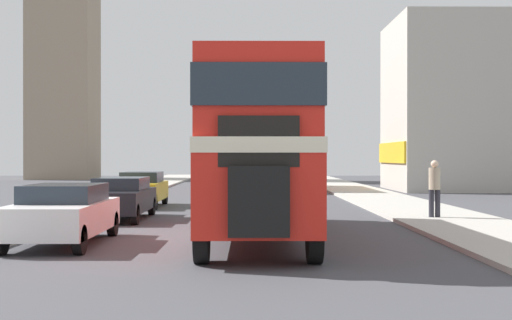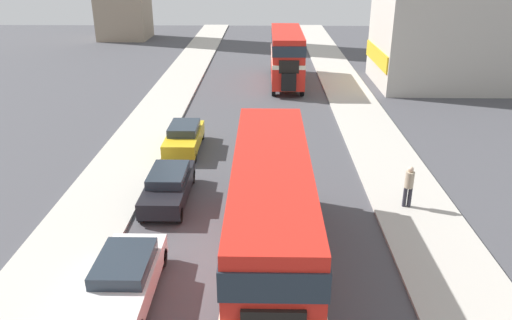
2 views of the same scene
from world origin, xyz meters
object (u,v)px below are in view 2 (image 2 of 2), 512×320
object	(u,v)px
car_parked_near	(124,278)
pedestrian_walking	(409,184)
car_parked_mid	(168,185)
bus_distant	(287,53)
car_parked_far	(184,137)
double_decker_bus	(271,207)

from	to	relation	value
car_parked_near	pedestrian_walking	world-z (taller)	pedestrian_walking
car_parked_near	car_parked_mid	world-z (taller)	car_parked_near
bus_distant	car_parked_mid	bearing A→B (deg)	-105.63
bus_distant	pedestrian_walking	world-z (taller)	bus_distant
car_parked_mid	car_parked_far	distance (m)	6.01
car_parked_near	bus_distant	bearing A→B (deg)	77.69
double_decker_bus	car_parked_mid	world-z (taller)	double_decker_bus
car_parked_mid	car_parked_far	bearing A→B (deg)	92.17
double_decker_bus	bus_distant	xyz separation A→B (m)	(1.48, 26.12, 0.04)
car_parked_far	bus_distant	bearing A→B (deg)	67.84
car_parked_far	pedestrian_walking	xyz separation A→B (m)	(10.39, -6.57, 0.40)
car_parked_near	double_decker_bus	bearing A→B (deg)	17.88
car_parked_far	car_parked_near	bearing A→B (deg)	-89.68
car_parked_near	car_parked_far	distance (m)	12.63
double_decker_bus	car_parked_mid	size ratio (longest dim) A/B	2.42
car_parked_far	car_parked_mid	bearing A→B (deg)	-87.83
bus_distant	car_parked_near	world-z (taller)	bus_distant
double_decker_bus	pedestrian_walking	bearing A→B (deg)	38.52
pedestrian_walking	double_decker_bus	bearing A→B (deg)	-141.48
pedestrian_walking	car_parked_near	bearing A→B (deg)	-149.56
double_decker_bus	car_parked_far	world-z (taller)	double_decker_bus
double_decker_bus	bus_distant	size ratio (longest dim) A/B	1.16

